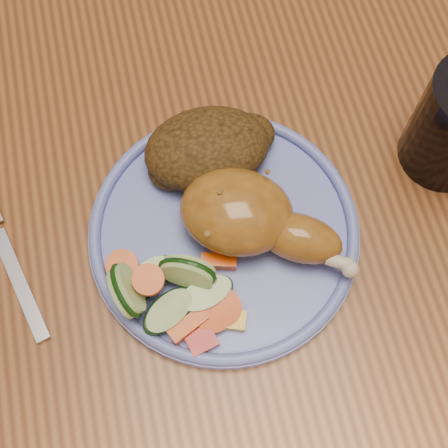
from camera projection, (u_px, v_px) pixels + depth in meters
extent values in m
plane|color=brown|center=(253.00, 297.00, 1.29)|extent=(4.00, 4.00, 0.00)
cube|color=brown|center=(285.00, 101.00, 0.61)|extent=(0.90, 1.40, 0.04)
cylinder|color=#4C2D16|center=(122.00, 111.00, 1.22)|extent=(0.04, 0.04, 0.41)
cylinder|color=#4C2D16|center=(300.00, 76.00, 1.25)|extent=(0.04, 0.04, 0.41)
cylinder|color=#6877D6|center=(224.00, 233.00, 0.53)|extent=(0.23, 0.23, 0.01)
torus|color=#6877D6|center=(224.00, 228.00, 0.52)|extent=(0.23, 0.23, 0.01)
ellipsoid|color=#A26822|center=(236.00, 212.00, 0.51)|extent=(0.12, 0.11, 0.05)
ellipsoid|color=#A26822|center=(299.00, 238.00, 0.51)|extent=(0.08, 0.07, 0.04)
sphere|color=beige|center=(350.00, 269.00, 0.50)|extent=(0.01, 0.01, 0.01)
ellipsoid|color=#4C3313|center=(207.00, 149.00, 0.53)|extent=(0.11, 0.08, 0.05)
ellipsoid|color=#4C3313|center=(245.00, 136.00, 0.55)|extent=(0.05, 0.04, 0.03)
ellipsoid|color=#4C3313|center=(173.00, 169.00, 0.54)|extent=(0.05, 0.04, 0.02)
cube|color=#A50A05|center=(202.00, 341.00, 0.49)|extent=(0.03, 0.02, 0.01)
cube|color=#E5A507|center=(234.00, 320.00, 0.50)|extent=(0.02, 0.02, 0.01)
cylinder|color=#F64C08|center=(222.00, 308.00, 0.50)|extent=(0.03, 0.03, 0.02)
cube|color=#F64C08|center=(219.00, 262.00, 0.51)|extent=(0.03, 0.02, 0.01)
cube|color=#F64C08|center=(188.00, 326.00, 0.49)|extent=(0.04, 0.03, 0.01)
cylinder|color=#F64C08|center=(123.00, 266.00, 0.51)|extent=(0.03, 0.03, 0.02)
cylinder|color=#F64C08|center=(149.00, 280.00, 0.48)|extent=(0.02, 0.03, 0.01)
cylinder|color=#F64C08|center=(213.00, 314.00, 0.50)|extent=(0.03, 0.03, 0.02)
cylinder|color=#C0DB8E|center=(206.00, 294.00, 0.50)|extent=(0.05, 0.05, 0.02)
cylinder|color=#C0DB8E|center=(126.00, 290.00, 0.48)|extent=(0.04, 0.05, 0.04)
cylinder|color=#C0DB8E|center=(149.00, 278.00, 0.50)|extent=(0.06, 0.06, 0.02)
cylinder|color=#C0DB8E|center=(168.00, 311.00, 0.49)|extent=(0.06, 0.06, 0.02)
cylinder|color=#C0DB8E|center=(187.00, 271.00, 0.49)|extent=(0.05, 0.04, 0.05)
cube|color=silver|center=(20.00, 284.00, 0.52)|extent=(0.04, 0.11, 0.00)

